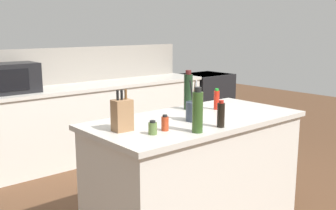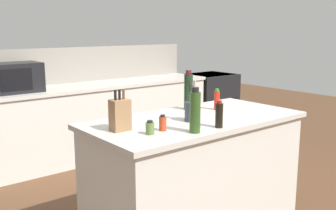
# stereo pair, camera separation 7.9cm
# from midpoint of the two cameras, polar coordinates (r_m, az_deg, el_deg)

# --- Properties ---
(back_counter_run) EXTENTS (3.28, 0.66, 0.94)m
(back_counter_run) POSITION_cam_midpoint_polar(r_m,az_deg,el_deg) (5.18, -11.23, -2.20)
(back_counter_run) COLOR beige
(back_counter_run) RESTS_ON ground_plane
(wall_backsplash) EXTENTS (3.24, 0.03, 0.46)m
(wall_backsplash) POSITION_cam_midpoint_polar(r_m,az_deg,el_deg) (5.34, -13.17, 5.72)
(wall_backsplash) COLOR gray
(wall_backsplash) RESTS_ON back_counter_run
(kitchen_island) EXTENTS (1.78, 0.88, 0.94)m
(kitchen_island) POSITION_cam_midpoint_polar(r_m,az_deg,el_deg) (3.29, 3.30, -9.79)
(kitchen_island) COLOR beige
(kitchen_island) RESTS_ON ground_plane
(range_oven) EXTENTS (0.76, 0.65, 0.92)m
(range_oven) POSITION_cam_midpoint_polar(r_m,az_deg,el_deg) (6.41, 5.05, 0.48)
(range_oven) COLOR black
(range_oven) RESTS_ON ground_plane
(microwave) EXTENTS (0.54, 0.39, 0.33)m
(microwave) POSITION_cam_midpoint_polar(r_m,az_deg,el_deg) (4.68, -22.20, 3.65)
(microwave) COLOR black
(microwave) RESTS_ON back_counter_run
(knife_block) EXTENTS (0.13, 0.11, 0.29)m
(knife_block) POSITION_cam_midpoint_polar(r_m,az_deg,el_deg) (2.75, -7.49, -1.43)
(knife_block) COLOR #936B47
(knife_block) RESTS_ON kitchen_island
(utensil_crock) EXTENTS (0.12, 0.12, 0.32)m
(utensil_crock) POSITION_cam_midpoint_polar(r_m,az_deg,el_deg) (3.02, 2.98, -0.81)
(utensil_crock) COLOR #333D4C
(utensil_crock) RESTS_ON kitchen_island
(spice_jar_oregano) EXTENTS (0.06, 0.06, 0.10)m
(spice_jar_oregano) POSITION_cam_midpoint_polar(r_m,az_deg,el_deg) (2.65, -3.10, -3.36)
(spice_jar_oregano) COLOR #567038
(spice_jar_oregano) RESTS_ON kitchen_island
(hot_sauce_bottle) EXTENTS (0.05, 0.05, 0.19)m
(hot_sauce_bottle) POSITION_cam_midpoint_polar(r_m,az_deg,el_deg) (3.47, 6.41, 0.78)
(hot_sauce_bottle) COLOR red
(hot_sauce_bottle) RESTS_ON kitchen_island
(soy_sauce_bottle) EXTENTS (0.06, 0.06, 0.20)m
(soy_sauce_bottle) POSITION_cam_midpoint_polar(r_m,az_deg,el_deg) (2.85, 6.90, -1.39)
(soy_sauce_bottle) COLOR black
(soy_sauce_bottle) RESTS_ON kitchen_island
(wine_bottle) EXTENTS (0.08, 0.08, 0.35)m
(wine_bottle) POSITION_cam_midpoint_polar(r_m,az_deg,el_deg) (3.44, 2.29, 2.03)
(wine_bottle) COLOR black
(wine_bottle) RESTS_ON kitchen_island
(spice_jar_paprika) EXTENTS (0.05, 0.05, 0.11)m
(spice_jar_paprika) POSITION_cam_midpoint_polar(r_m,az_deg,el_deg) (2.74, -1.27, -2.67)
(spice_jar_paprika) COLOR #B73D1E
(spice_jar_paprika) RESTS_ON kitchen_island
(olive_oil_bottle) EXTENTS (0.07, 0.07, 0.31)m
(olive_oil_bottle) POSITION_cam_midpoint_polar(r_m,az_deg,el_deg) (2.68, 3.47, -0.92)
(olive_oil_bottle) COLOR #2D4C1E
(olive_oil_bottle) RESTS_ON kitchen_island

